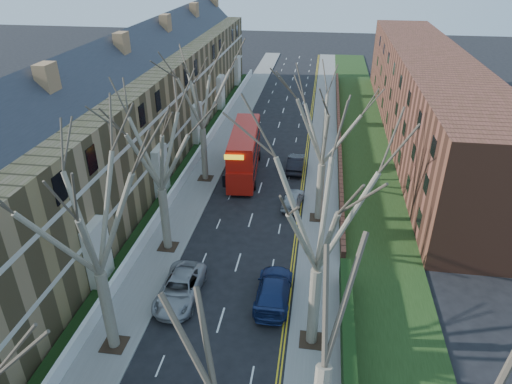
% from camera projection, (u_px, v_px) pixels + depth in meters
% --- Properties ---
extents(pavement_left, '(3.00, 102.00, 0.12)m').
position_uv_depth(pavement_left, '(225.00, 139.00, 55.51)').
color(pavement_left, slate).
rests_on(pavement_left, ground).
extents(pavement_right, '(3.00, 102.00, 0.12)m').
position_uv_depth(pavement_right, '(324.00, 144.00, 53.96)').
color(pavement_right, slate).
rests_on(pavement_right, ground).
extents(terrace_left, '(9.70, 78.00, 13.60)m').
position_uv_depth(terrace_left, '(135.00, 113.00, 46.93)').
color(terrace_left, olive).
rests_on(terrace_left, ground).
extents(flats_right, '(13.97, 54.00, 10.00)m').
position_uv_depth(flats_right, '(426.00, 98.00, 53.64)').
color(flats_right, brown).
rests_on(flats_right, ground).
extents(front_wall_left, '(0.30, 78.00, 1.00)m').
position_uv_depth(front_wall_left, '(194.00, 160.00, 48.49)').
color(front_wall_left, white).
rests_on(front_wall_left, ground).
extents(grass_verge_right, '(6.00, 102.00, 0.06)m').
position_uv_depth(grass_verge_right, '(363.00, 145.00, 53.34)').
color(grass_verge_right, '#1C3112').
rests_on(grass_verge_right, ground).
extents(tree_left_mid, '(10.50, 10.50, 14.71)m').
position_uv_depth(tree_left_mid, '(86.00, 205.00, 22.23)').
color(tree_left_mid, '#6D5F4E').
rests_on(tree_left_mid, ground).
extents(tree_left_far, '(10.15, 10.15, 14.22)m').
position_uv_depth(tree_left_far, '(156.00, 137.00, 31.09)').
color(tree_left_far, '#6D5F4E').
rests_on(tree_left_far, ground).
extents(tree_left_dist, '(10.50, 10.50, 14.71)m').
position_uv_depth(tree_left_dist, '(200.00, 85.00, 41.38)').
color(tree_left_dist, '#6D5F4E').
rests_on(tree_left_dist, ground).
extents(tree_right_mid, '(10.50, 10.50, 14.71)m').
position_uv_depth(tree_right_mid, '(322.00, 202.00, 22.50)').
color(tree_right_mid, '#6D5F4E').
rests_on(tree_right_mid, ground).
extents(tree_right_far, '(10.15, 10.15, 14.22)m').
position_uv_depth(tree_right_far, '(326.00, 116.00, 34.84)').
color(tree_right_far, '#6D5F4E').
rests_on(tree_right_far, ground).
extents(double_decker_bus, '(3.42, 11.16, 4.60)m').
position_uv_depth(double_decker_bus, '(245.00, 153.00, 46.12)').
color(double_decker_bus, '#B4150C').
rests_on(double_decker_bus, ground).
extents(car_left_far, '(2.55, 5.50, 1.52)m').
position_uv_depth(car_left_far, '(180.00, 289.00, 30.12)').
color(car_left_far, '#95969A').
rests_on(car_left_far, ground).
extents(car_right_near, '(2.27, 5.53, 1.60)m').
position_uv_depth(car_right_near, '(274.00, 290.00, 29.94)').
color(car_right_near, navy).
rests_on(car_right_near, ground).
extents(car_right_mid, '(2.13, 4.19, 1.37)m').
position_uv_depth(car_right_mid, '(293.00, 199.00, 40.97)').
color(car_right_mid, '#9A9FA3').
rests_on(car_right_mid, ground).
extents(car_right_far, '(1.71, 4.72, 1.55)m').
position_uv_depth(car_right_far, '(296.00, 163.00, 47.51)').
color(car_right_far, black).
rests_on(car_right_far, ground).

